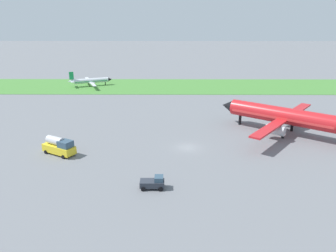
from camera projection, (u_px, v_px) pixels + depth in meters
ground_plane at (188, 148)px, 64.81m from camera, size 600.00×600.00×0.00m
grass_taxiway_strip at (180, 86)px, 121.98m from camera, size 360.00×28.00×0.08m
airplane_midfield_jet at (285, 116)px, 71.48m from camera, size 26.32×25.92×10.97m
airplane_taxiing_turboprop at (90, 81)px, 121.48m from camera, size 15.51×17.90×5.65m
pushback_tug_near_gate at (153, 183)px, 49.18m from camera, size 3.61×2.07×1.95m
fuel_truck_midfield at (59, 146)px, 61.25m from camera, size 6.83×5.32×3.29m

